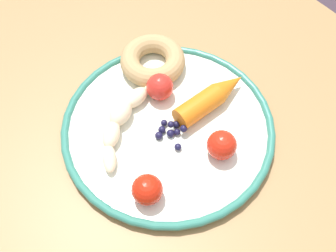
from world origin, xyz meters
TOP-DOWN VIEW (x-y plane):
  - dining_table at (0.00, 0.00)m, footprint 1.03×0.74m
  - plate at (0.04, 0.04)m, footprint 0.32×0.32m
  - banana at (0.09, 0.08)m, footprint 0.10×0.17m
  - carrot_orange at (0.03, -0.04)m, footprint 0.04×0.13m
  - donut at (0.15, -0.01)m, footprint 0.11×0.11m
  - blueberry_pile at (0.03, 0.04)m, footprint 0.05×0.04m
  - tomato_near at (-0.03, 0.13)m, footprint 0.04×0.04m
  - tomato_mid at (-0.04, 0.01)m, footprint 0.04×0.04m
  - tomato_far at (0.09, 0.01)m, footprint 0.04×0.04m

SIDE VIEW (x-z plane):
  - dining_table at x=0.00m, z-range 0.26..0.96m
  - plate at x=0.04m, z-range 0.70..0.72m
  - blueberry_pile at x=0.03m, z-range 0.71..0.73m
  - banana at x=0.09m, z-range 0.71..0.74m
  - donut at x=0.15m, z-range 0.71..0.75m
  - carrot_orange at x=0.03m, z-range 0.71..0.75m
  - tomato_far at x=0.09m, z-range 0.71..0.76m
  - tomato_near at x=-0.03m, z-range 0.71..0.76m
  - tomato_mid at x=-0.04m, z-range 0.71..0.76m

